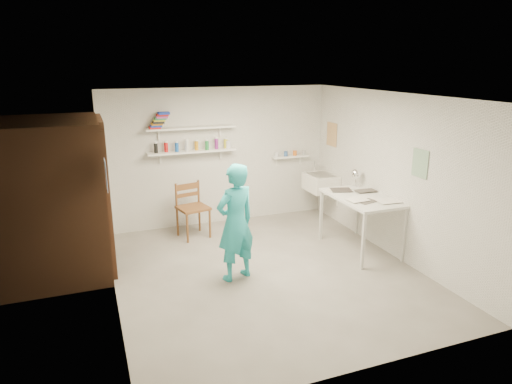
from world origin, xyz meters
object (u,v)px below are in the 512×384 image
object	(u,v)px
wall_clock	(235,198)
wooden_chair	(193,208)
work_table	(360,223)
desk_lamp	(356,174)
belfast_sink	(321,183)
man	(236,223)

from	to	relation	value
wall_clock	wooden_chair	xyz separation A→B (m)	(-0.25, 1.47, -0.55)
work_table	desk_lamp	distance (m)	0.86
belfast_sink	work_table	xyz separation A→B (m)	(-0.11, -1.48, -0.27)
desk_lamp	man	bearing A→B (deg)	-161.91
belfast_sink	wall_clock	xyz separation A→B (m)	(-2.12, -1.50, 0.35)
man	work_table	size ratio (longest dim) A/B	1.22
belfast_sink	work_table	bearing A→B (deg)	-94.26
man	belfast_sink	bearing A→B (deg)	-160.36
belfast_sink	wooden_chair	distance (m)	2.38
work_table	man	bearing A→B (deg)	-173.61
belfast_sink	man	size ratio (longest dim) A/B	0.38
belfast_sink	wall_clock	world-z (taller)	wall_clock
belfast_sink	wooden_chair	size ratio (longest dim) A/B	0.60
belfast_sink	desk_lamp	distance (m)	1.04
man	wall_clock	size ratio (longest dim) A/B	5.56
wooden_chair	work_table	bearing A→B (deg)	-45.30
man	desk_lamp	size ratio (longest dim) A/B	9.79
belfast_sink	desk_lamp	xyz separation A→B (m)	(0.10, -0.96, 0.38)
wooden_chair	work_table	xyz separation A→B (m)	(2.26, -1.45, -0.07)
belfast_sink	work_table	size ratio (longest dim) A/B	0.47
work_table	desk_lamp	size ratio (longest dim) A/B	8.00
wall_clock	wooden_chair	size ratio (longest dim) A/B	0.28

